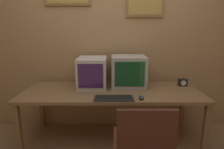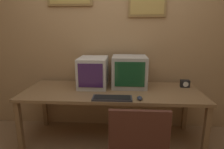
# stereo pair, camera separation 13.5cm
# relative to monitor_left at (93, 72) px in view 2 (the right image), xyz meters

# --- Properties ---
(wall_back) EXTENTS (8.00, 0.08, 2.60)m
(wall_back) POSITION_rel_monitor_left_xyz_m (0.25, 0.31, 0.41)
(wall_back) COLOR tan
(wall_back) RESTS_ON ground_plane
(desk) EXTENTS (2.18, 0.80, 0.70)m
(desk) POSITION_rel_monitor_left_xyz_m (0.26, -0.16, -0.25)
(desk) COLOR olive
(desk) RESTS_ON ground_plane
(monitor_left) EXTENTS (0.37, 0.46, 0.39)m
(monitor_left) POSITION_rel_monitor_left_xyz_m (0.00, 0.00, 0.00)
(monitor_left) COLOR beige
(monitor_left) RESTS_ON desk
(monitor_right) EXTENTS (0.44, 0.40, 0.40)m
(monitor_right) POSITION_rel_monitor_left_xyz_m (0.47, 0.02, 0.01)
(monitor_right) COLOR #B7B2A8
(monitor_right) RESTS_ON desk
(keyboard_main) EXTENTS (0.43, 0.16, 0.03)m
(keyboard_main) POSITION_rel_monitor_left_xyz_m (0.28, -0.46, -0.18)
(keyboard_main) COLOR #333338
(keyboard_main) RESTS_ON desk
(mouse_near_keyboard) EXTENTS (0.06, 0.10, 0.03)m
(mouse_near_keyboard) POSITION_rel_monitor_left_xyz_m (0.57, -0.46, -0.18)
(mouse_near_keyboard) COLOR #282D3D
(mouse_near_keyboard) RESTS_ON desk
(desk_clock) EXTENTS (0.11, 0.07, 0.10)m
(desk_clock) POSITION_rel_monitor_left_xyz_m (1.20, 0.02, -0.14)
(desk_clock) COLOR black
(desk_clock) RESTS_ON desk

